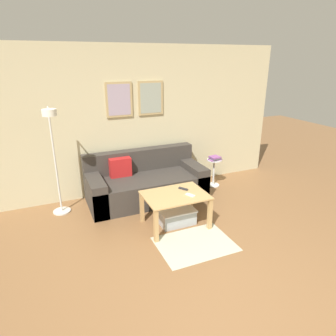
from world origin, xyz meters
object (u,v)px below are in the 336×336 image
at_px(storage_bin, 176,216).
at_px(book_stack, 215,158).
at_px(floor_lamp, 54,149).
at_px(cell_phone, 190,195).
at_px(couch, 145,183).
at_px(coffee_table, 175,200).
at_px(remote_control, 183,189).
at_px(side_table, 214,170).

xyz_separation_m(storage_bin, book_stack, (1.25, 0.98, 0.44)).
distance_m(floor_lamp, cell_phone, 2.06).
relative_size(couch, book_stack, 8.14).
distance_m(couch, floor_lamp, 1.62).
bearing_deg(cell_phone, coffee_table, 124.97).
height_order(floor_lamp, book_stack, floor_lamp).
bearing_deg(floor_lamp, coffee_table, -31.30).
distance_m(coffee_table, cell_phone, 0.23).
height_order(coffee_table, book_stack, book_stack).
bearing_deg(remote_control, couch, 73.43).
relative_size(storage_bin, floor_lamp, 0.31).
height_order(couch, coffee_table, couch).
distance_m(book_stack, cell_phone, 1.58).
bearing_deg(book_stack, cell_phone, -134.52).
xyz_separation_m(side_table, remote_control, (-1.11, -0.92, 0.19)).
bearing_deg(storage_bin, couch, 98.04).
relative_size(book_stack, remote_control, 1.63).
distance_m(floor_lamp, side_table, 2.90).
distance_m(couch, remote_control, 0.97).
xyz_separation_m(couch, remote_control, (0.28, -0.91, 0.22)).
bearing_deg(side_table, cell_phone, -134.08).
bearing_deg(couch, book_stack, -0.11).
distance_m(floor_lamp, remote_control, 1.95).
bearing_deg(coffee_table, book_stack, 38.28).
bearing_deg(coffee_table, cell_phone, -30.25).
relative_size(couch, storage_bin, 3.75).
distance_m(side_table, book_stack, 0.25).
bearing_deg(floor_lamp, couch, 4.32).
bearing_deg(side_table, couch, -179.34).
xyz_separation_m(coffee_table, book_stack, (1.29, 1.02, 0.16)).
height_order(couch, book_stack, couch).
xyz_separation_m(floor_lamp, book_stack, (2.79, 0.10, -0.53)).
bearing_deg(coffee_table, floor_lamp, 148.70).
height_order(floor_lamp, side_table, floor_lamp).
distance_m(floor_lamp, book_stack, 2.84).
height_order(couch, floor_lamp, floor_lamp).
bearing_deg(cell_phone, remote_control, 65.71).
height_order(storage_bin, cell_phone, cell_phone).
xyz_separation_m(coffee_table, remote_control, (0.18, 0.11, 0.10)).
xyz_separation_m(couch, book_stack, (1.38, -0.00, 0.27)).
relative_size(coffee_table, remote_control, 5.99).
relative_size(coffee_table, side_table, 1.70).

